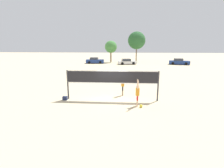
{
  "coord_description": "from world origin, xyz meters",
  "views": [
    {
      "loc": [
        1.12,
        -13.81,
        4.38
      ],
      "look_at": [
        0.0,
        0.0,
        1.34
      ],
      "focal_mm": 28.0,
      "sensor_mm": 36.0,
      "label": 1
    }
  ],
  "objects_px": {
    "volleyball_net": "(112,80)",
    "parked_car_near": "(127,62)",
    "volleyball": "(141,106)",
    "gear_bag": "(65,98)",
    "tree_left_cluster": "(137,40)",
    "player_spiker": "(138,93)",
    "player_blocker": "(123,84)",
    "parked_car_far": "(95,61)",
    "tree_right_cluster": "(111,47)",
    "parked_car_mid": "(179,62)"
  },
  "relations": [
    {
      "from": "player_blocker",
      "to": "parked_car_far",
      "type": "xyz_separation_m",
      "value": [
        -7.65,
        28.81,
        -0.4
      ]
    },
    {
      "from": "player_blocker",
      "to": "tree_right_cluster",
      "type": "distance_m",
      "value": 32.44
    },
    {
      "from": "player_spiker",
      "to": "parked_car_far",
      "type": "height_order",
      "value": "player_spiker"
    },
    {
      "from": "player_spiker",
      "to": "parked_car_mid",
      "type": "xyz_separation_m",
      "value": [
        11.65,
        30.19,
        -0.38
      ]
    },
    {
      "from": "player_spiker",
      "to": "tree_right_cluster",
      "type": "relative_size",
      "value": 0.35
    },
    {
      "from": "volleyball_net",
      "to": "gear_bag",
      "type": "xyz_separation_m",
      "value": [
        -3.85,
        -0.39,
        -1.55
      ]
    },
    {
      "from": "parked_car_near",
      "to": "volleyball",
      "type": "bearing_deg",
      "value": -101.07
    },
    {
      "from": "gear_bag",
      "to": "parked_car_mid",
      "type": "xyz_separation_m",
      "value": [
        17.49,
        29.21,
        0.49
      ]
    },
    {
      "from": "volleyball",
      "to": "gear_bag",
      "type": "bearing_deg",
      "value": 168.11
    },
    {
      "from": "player_spiker",
      "to": "tree_left_cluster",
      "type": "bearing_deg",
      "value": -2.92
    },
    {
      "from": "player_blocker",
      "to": "player_spiker",
      "type": "bearing_deg",
      "value": 22.49
    },
    {
      "from": "volleyball_net",
      "to": "volleyball",
      "type": "xyz_separation_m",
      "value": [
        2.25,
        -1.68,
        -1.59
      ]
    },
    {
      "from": "volleyball_net",
      "to": "gear_bag",
      "type": "height_order",
      "value": "volleyball_net"
    },
    {
      "from": "player_spiker",
      "to": "parked_car_far",
      "type": "xyz_separation_m",
      "value": [
        -8.79,
        31.56,
        -0.36
      ]
    },
    {
      "from": "volleyball_net",
      "to": "tree_right_cluster",
      "type": "xyz_separation_m",
      "value": [
        -3.02,
        33.45,
        2.37
      ]
    },
    {
      "from": "tree_left_cluster",
      "to": "volleyball",
      "type": "bearing_deg",
      "value": -92.51
    },
    {
      "from": "player_blocker",
      "to": "tree_right_cluster",
      "type": "height_order",
      "value": "tree_right_cluster"
    },
    {
      "from": "gear_bag",
      "to": "tree_right_cluster",
      "type": "distance_m",
      "value": 34.08
    },
    {
      "from": "player_spiker",
      "to": "tree_left_cluster",
      "type": "distance_m",
      "value": 38.18
    },
    {
      "from": "volleyball",
      "to": "tree_left_cluster",
      "type": "bearing_deg",
      "value": 87.49
    },
    {
      "from": "player_blocker",
      "to": "volleyball",
      "type": "distance_m",
      "value": 3.5
    },
    {
      "from": "player_spiker",
      "to": "player_blocker",
      "type": "height_order",
      "value": "player_blocker"
    },
    {
      "from": "player_blocker",
      "to": "gear_bag",
      "type": "relative_size",
      "value": 5.72
    },
    {
      "from": "volleyball_net",
      "to": "player_spiker",
      "type": "distance_m",
      "value": 2.51
    },
    {
      "from": "tree_right_cluster",
      "to": "gear_bag",
      "type": "bearing_deg",
      "value": -91.42
    },
    {
      "from": "volleyball",
      "to": "parked_car_mid",
      "type": "xyz_separation_m",
      "value": [
        11.39,
        30.5,
        0.54
      ]
    },
    {
      "from": "player_blocker",
      "to": "tree_left_cluster",
      "type": "distance_m",
      "value": 35.53
    },
    {
      "from": "parked_car_far",
      "to": "volleyball_net",
      "type": "bearing_deg",
      "value": -81.01
    },
    {
      "from": "player_blocker",
      "to": "gear_bag",
      "type": "xyz_separation_m",
      "value": [
        -4.7,
        -1.77,
        -0.93
      ]
    },
    {
      "from": "volleyball_net",
      "to": "volleyball",
      "type": "relative_size",
      "value": 32.83
    },
    {
      "from": "parked_car_mid",
      "to": "tree_right_cluster",
      "type": "relative_size",
      "value": 0.87
    },
    {
      "from": "gear_bag",
      "to": "player_spiker",
      "type": "bearing_deg",
      "value": -9.51
    },
    {
      "from": "volleyball_net",
      "to": "player_blocker",
      "type": "xyz_separation_m",
      "value": [
        0.85,
        1.38,
        -0.63
      ]
    },
    {
      "from": "gear_bag",
      "to": "parked_car_near",
      "type": "xyz_separation_m",
      "value": [
        5.14,
        28.76,
        0.44
      ]
    },
    {
      "from": "parked_car_mid",
      "to": "tree_right_cluster",
      "type": "distance_m",
      "value": 17.62
    },
    {
      "from": "parked_car_far",
      "to": "tree_right_cluster",
      "type": "relative_size",
      "value": 0.8
    },
    {
      "from": "player_blocker",
      "to": "volleyball",
      "type": "height_order",
      "value": "player_blocker"
    },
    {
      "from": "volleyball_net",
      "to": "parked_car_near",
      "type": "height_order",
      "value": "volleyball_net"
    },
    {
      "from": "volleyball_net",
      "to": "volleyball",
      "type": "distance_m",
      "value": 3.23
    },
    {
      "from": "volleyball_net",
      "to": "player_spiker",
      "type": "relative_size",
      "value": 3.79
    },
    {
      "from": "player_spiker",
      "to": "parked_car_far",
      "type": "bearing_deg",
      "value": 15.56
    },
    {
      "from": "parked_car_far",
      "to": "tree_right_cluster",
      "type": "bearing_deg",
      "value": 36.99
    },
    {
      "from": "volleyball_net",
      "to": "parked_car_mid",
      "type": "distance_m",
      "value": 31.9
    },
    {
      "from": "parked_car_near",
      "to": "parked_car_mid",
      "type": "xyz_separation_m",
      "value": [
        12.35,
        0.45,
        0.05
      ]
    },
    {
      "from": "volleyball",
      "to": "parked_car_near",
      "type": "bearing_deg",
      "value": 91.84
    },
    {
      "from": "tree_right_cluster",
      "to": "parked_car_near",
      "type": "bearing_deg",
      "value": -49.71
    },
    {
      "from": "player_spiker",
      "to": "player_blocker",
      "type": "xyz_separation_m",
      "value": [
        -1.14,
        2.75,
        0.05
      ]
    },
    {
      "from": "tree_right_cluster",
      "to": "parked_car_far",
      "type": "bearing_deg",
      "value": -139.31
    },
    {
      "from": "gear_bag",
      "to": "tree_left_cluster",
      "type": "bearing_deg",
      "value": 78.09
    },
    {
      "from": "volleyball",
      "to": "tree_right_cluster",
      "type": "relative_size",
      "value": 0.04
    }
  ]
}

